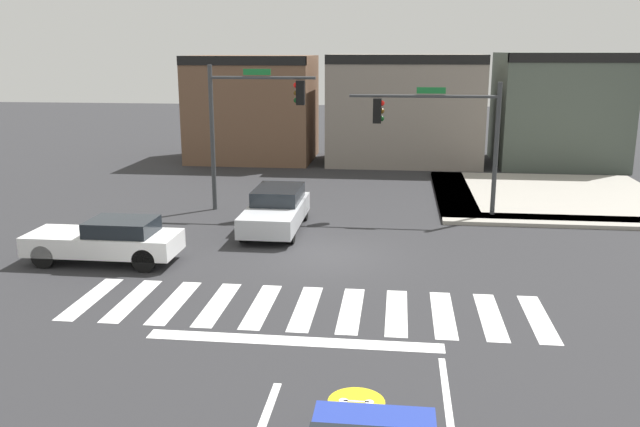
{
  "coord_description": "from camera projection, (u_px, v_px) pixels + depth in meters",
  "views": [
    {
      "loc": [
        2.25,
        -20.33,
        6.44
      ],
      "look_at": [
        -0.3,
        1.16,
        1.11
      ],
      "focal_mm": 37.35,
      "sensor_mm": 36.0,
      "label": 1
    }
  ],
  "objects": [
    {
      "name": "traffic_signal_northwest",
      "position": [
        249.0,
        113.0,
        26.54
      ],
      "size": [
        4.32,
        0.32,
        5.88
      ],
      "color": "#383A3D",
      "rests_on": "ground_plane"
    },
    {
      "name": "ground_plane",
      "position": [
        325.0,
        256.0,
        21.4
      ],
      "size": [
        120.0,
        120.0,
        0.0
      ],
      "primitive_type": "plane",
      "color": "#2B2B2D"
    },
    {
      "name": "curb_corner_northeast",
      "position": [
        539.0,
        198.0,
        29.49
      ],
      "size": [
        10.0,
        10.6,
        0.15
      ],
      "color": "#9E998E",
      "rests_on": "ground_plane"
    },
    {
      "name": "bike_detector_marking",
      "position": [
        356.0,
        401.0,
        12.52
      ],
      "size": [
        1.09,
        1.09,
        0.01
      ],
      "color": "yellow",
      "rests_on": "ground_plane"
    },
    {
      "name": "storefront_row",
      "position": [
        406.0,
        109.0,
        38.56
      ],
      "size": [
        24.58,
        6.46,
        6.3
      ],
      "color": "brown",
      "rests_on": "ground_plane"
    },
    {
      "name": "crosswalk_near",
      "position": [
        306.0,
        308.0,
        17.06
      ],
      "size": [
        12.14,
        3.08,
        0.01
      ],
      "color": "silver",
      "rests_on": "ground_plane"
    },
    {
      "name": "car_silver",
      "position": [
        276.0,
        209.0,
        24.39
      ],
      "size": [
        1.88,
        4.77,
        1.49
      ],
      "rotation": [
        0.0,
        0.0,
        -1.57
      ],
      "color": "#B7BABF",
      "rests_on": "ground_plane"
    },
    {
      "name": "traffic_signal_northeast",
      "position": [
        440.0,
        125.0,
        25.6
      ],
      "size": [
        5.77,
        0.32,
        5.27
      ],
      "rotation": [
        0.0,
        0.0,
        3.14
      ],
      "color": "#383A3D",
      "rests_on": "ground_plane"
    },
    {
      "name": "car_white",
      "position": [
        107.0,
        240.0,
        20.59
      ],
      "size": [
        4.66,
        1.75,
        1.39
      ],
      "rotation": [
        0.0,
        0.0,
        3.14
      ],
      "color": "white",
      "rests_on": "ground_plane"
    }
  ]
}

